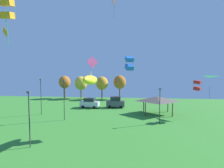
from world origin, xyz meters
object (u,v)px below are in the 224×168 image
Objects in this scene: kite_flying_4 at (6,9)px; light_post_1 at (64,98)px; light_post_3 at (160,104)px; treeline_tree_0 at (65,82)px; kite_flying_2 at (92,62)px; light_post_2 at (41,95)px; kite_flying_1 at (114,2)px; kite_flying_5 at (129,63)px; kite_flying_7 at (5,32)px; treeline_tree_2 at (102,83)px; parked_car_leftmost at (90,103)px; treeline_tree_3 at (120,82)px; light_post_0 at (29,116)px; treeline_tree_1 at (81,83)px; kite_flying_6 at (91,80)px; kite_flying_9 at (208,83)px; kite_flying_10 at (197,85)px; parked_car_second_from_left at (116,102)px.

light_post_1 is (0.49, 13.26, -10.78)m from kite_flying_4.
light_post_3 is 0.81× the size of treeline_tree_0.
light_post_2 is at bearing 151.04° from kite_flying_2.
light_post_1 is at bearing -139.51° from kite_flying_1.
kite_flying_5 is 24.86m from kite_flying_7.
kite_flying_1 is 16.58m from kite_flying_2.
treeline_tree_2 is at bearing -3.02° from treeline_tree_0.
parked_car_leftmost is 0.65× the size of treeline_tree_0.
treeline_tree_2 is at bearing 93.77° from parked_car_leftmost.
kite_flying_2 reaches higher than treeline_tree_3.
light_post_0 is 0.91× the size of treeline_tree_1.
kite_flying_6 is 17.17m from light_post_2.
light_post_1 is at bearing -108.91° from treeline_tree_3.
kite_flying_2 reaches higher than treeline_tree_1.
treeline_tree_3 reaches higher than light_post_2.
kite_flying_5 is 0.45× the size of parked_car_leftmost.
parked_car_leftmost is (-3.78, 14.11, -8.92)m from kite_flying_2.
kite_flying_6 is at bearing -147.25° from kite_flying_9.
kite_flying_9 is (38.30, 3.71, -9.55)m from kite_flying_7.
treeline_tree_3 is at bearing 55.70° from light_post_2.
kite_flying_6 is 0.96× the size of light_post_3.
treeline_tree_3 is (14.56, 21.35, 1.32)m from light_post_2.
kite_flying_9 is 30.47m from treeline_tree_2.
kite_flying_9 reaches higher than light_post_3.
kite_flying_5 is (12.01, 8.74, -4.90)m from kite_flying_4.
kite_flying_4 is 24.24m from light_post_3.
parked_car_leftmost is 14.06m from treeline_tree_2.
kite_flying_5 is 20.17m from light_post_2.
kite_flying_5 is at bearing -21.45° from light_post_1.
kite_flying_2 is at bearing 167.23° from kite_flying_5.
light_post_1 is at bearing -29.00° from light_post_2.
light_post_0 is at bearing -74.95° from treeline_tree_0.
treeline_tree_2 is at bearing 134.56° from kite_flying_10.
light_post_1 is (-23.75, -3.21, -2.17)m from kite_flying_10.
kite_flying_4 reaches higher than treeline_tree_3.
light_post_3 is (16.57, -0.38, -0.65)m from light_post_1.
kite_flying_4 is at bearing -113.31° from kite_flying_1.
kite_flying_7 is 16.96m from light_post_1.
kite_flying_6 is 0.79× the size of light_post_1.
parked_car_second_from_left is at bearing 85.17° from kite_flying_6.
kite_flying_7 is at bearing -122.67° from treeline_tree_2.
kite_flying_7 is 26.05m from treeline_tree_0.
kite_flying_1 is 0.61× the size of treeline_tree_2.
light_post_1 reaches higher than treeline_tree_1.
kite_flying_2 is 0.88× the size of kite_flying_5.
kite_flying_7 reaches higher than kite_flying_2.
kite_flying_1 is at bearing 76.97° from kite_flying_2.
kite_flying_1 is 0.67× the size of light_post_0.
kite_flying_4 is 18.62m from kite_flying_7.
kite_flying_2 reaches higher than kite_flying_9.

